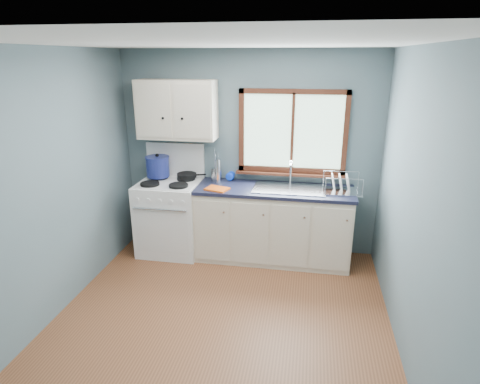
% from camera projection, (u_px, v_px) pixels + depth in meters
% --- Properties ---
extents(floor, '(3.20, 3.60, 0.02)m').
position_uv_depth(floor, '(218.00, 330.00, 3.73)').
color(floor, brown).
rests_on(floor, ground).
extents(ceiling, '(3.20, 3.60, 0.02)m').
position_uv_depth(ceiling, '(212.00, 41.00, 2.92)').
color(ceiling, white).
rests_on(ceiling, wall_back).
extents(wall_back, '(3.20, 0.02, 2.50)m').
position_uv_depth(wall_back, '(249.00, 154.00, 5.02)').
color(wall_back, slate).
rests_on(wall_back, ground).
extents(wall_front, '(3.20, 0.02, 2.50)m').
position_uv_depth(wall_front, '(113.00, 354.00, 1.64)').
color(wall_front, slate).
rests_on(wall_front, ground).
extents(wall_left, '(0.02, 3.60, 2.50)m').
position_uv_depth(wall_left, '(41.00, 192.00, 3.59)').
color(wall_left, slate).
rests_on(wall_left, ground).
extents(wall_right, '(0.02, 3.60, 2.50)m').
position_uv_depth(wall_right, '(420.00, 216.00, 3.06)').
color(wall_right, slate).
rests_on(wall_right, ground).
extents(gas_range, '(0.76, 0.69, 1.36)m').
position_uv_depth(gas_range, '(171.00, 215.00, 5.10)').
color(gas_range, white).
rests_on(gas_range, floor).
extents(base_cabinets, '(1.85, 0.60, 0.88)m').
position_uv_depth(base_cabinets, '(273.00, 227.00, 4.93)').
color(base_cabinets, beige).
rests_on(base_cabinets, floor).
extents(countertop, '(1.89, 0.64, 0.04)m').
position_uv_depth(countertop, '(274.00, 190.00, 4.77)').
color(countertop, black).
rests_on(countertop, base_cabinets).
extents(sink, '(0.84, 0.46, 0.44)m').
position_uv_depth(sink, '(289.00, 194.00, 4.76)').
color(sink, silver).
rests_on(sink, countertop).
extents(window, '(1.36, 0.10, 1.03)m').
position_uv_depth(window, '(292.00, 138.00, 4.82)').
color(window, '#9EC6A8').
rests_on(window, wall_back).
extents(upper_cabinets, '(0.95, 0.35, 0.70)m').
position_uv_depth(upper_cabinets, '(177.00, 110.00, 4.81)').
color(upper_cabinets, beige).
rests_on(upper_cabinets, wall_back).
extents(skillet, '(0.39, 0.31, 0.05)m').
position_uv_depth(skillet, '(187.00, 175.00, 5.06)').
color(skillet, black).
rests_on(skillet, gas_range).
extents(stockpot, '(0.39, 0.39, 0.29)m').
position_uv_depth(stockpot, '(158.00, 166.00, 5.06)').
color(stockpot, navy).
rests_on(stockpot, gas_range).
extents(utensil_crock, '(0.14, 0.14, 0.41)m').
position_uv_depth(utensil_crock, '(216.00, 174.00, 5.03)').
color(utensil_crock, silver).
rests_on(utensil_crock, countertop).
extents(thermos, '(0.07, 0.07, 0.30)m').
position_uv_depth(thermos, '(218.00, 171.00, 4.92)').
color(thermos, silver).
rests_on(thermos, countertop).
extents(soap_bottle, '(0.11, 0.11, 0.27)m').
position_uv_depth(soap_bottle, '(229.00, 171.00, 4.99)').
color(soap_bottle, '#0D38D7').
rests_on(soap_bottle, countertop).
extents(dish_towel, '(0.30, 0.25, 0.02)m').
position_uv_depth(dish_towel, '(217.00, 189.00, 4.71)').
color(dish_towel, '#DE5412').
rests_on(dish_towel, countertop).
extents(dish_rack, '(0.44, 0.35, 0.22)m').
position_uv_depth(dish_rack, '(341.00, 187.00, 4.61)').
color(dish_rack, silver).
rests_on(dish_rack, countertop).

